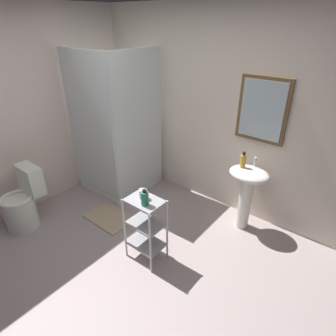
{
  "coord_description": "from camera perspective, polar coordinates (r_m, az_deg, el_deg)",
  "views": [
    {
      "loc": [
        1.65,
        -1.2,
        2.3
      ],
      "look_at": [
        0.02,
        0.82,
        0.91
      ],
      "focal_mm": 29.84,
      "sensor_mm": 36.0,
      "label": 1
    }
  ],
  "objects": [
    {
      "name": "ground_plane",
      "position": [
        3.08,
        -10.58,
        -20.97
      ],
      "size": [
        4.2,
        4.2,
        0.02
      ],
      "primitive_type": "cube",
      "color": "#A39291"
    },
    {
      "name": "wall_back",
      "position": [
        3.62,
        10.33,
        10.94
      ],
      "size": [
        4.2,
        0.14,
        2.5
      ],
      "color": "silver",
      "rests_on": "ground_plane"
    },
    {
      "name": "wall_left",
      "position": [
        3.85,
        -31.15,
        8.31
      ],
      "size": [
        0.1,
        4.2,
        2.5
      ],
      "primitive_type": "cube",
      "color": "silver",
      "rests_on": "ground_plane"
    },
    {
      "name": "shower_stall",
      "position": [
        4.16,
        -9.99,
        1.53
      ],
      "size": [
        0.92,
        0.92,
        2.0
      ],
      "color": "white",
      "rests_on": "ground_plane"
    },
    {
      "name": "pedestal_sink",
      "position": [
        3.38,
        15.87,
        -3.63
      ],
      "size": [
        0.46,
        0.37,
        0.81
      ],
      "color": "white",
      "rests_on": "ground_plane"
    },
    {
      "name": "sink_faucet",
      "position": [
        3.34,
        17.35,
        1.33
      ],
      "size": [
        0.03,
        0.03,
        0.1
      ],
      "primitive_type": "cylinder",
      "color": "silver",
      "rests_on": "pedestal_sink"
    },
    {
      "name": "toilet",
      "position": [
        3.86,
        -27.52,
        -6.41
      ],
      "size": [
        0.37,
        0.49,
        0.76
      ],
      "color": "white",
      "rests_on": "ground_plane"
    },
    {
      "name": "storage_cart",
      "position": [
        2.93,
        -4.6,
        -11.48
      ],
      "size": [
        0.38,
        0.28,
        0.74
      ],
      "color": "silver",
      "rests_on": "ground_plane"
    },
    {
      "name": "hand_soap_bottle",
      "position": [
        3.25,
        15.1,
        1.48
      ],
      "size": [
        0.06,
        0.06,
        0.19
      ],
      "color": "gold",
      "rests_on": "pedestal_sink"
    },
    {
      "name": "body_wash_bottle_green",
      "position": [
        2.64,
        -4.78,
        -6.15
      ],
      "size": [
        0.07,
        0.07,
        0.17
      ],
      "color": "#2D8B65",
      "rests_on": "storage_cart"
    },
    {
      "name": "rinse_cup",
      "position": [
        2.74,
        -5.12,
        -5.33
      ],
      "size": [
        0.08,
        0.08,
        0.1
      ],
      "primitive_type": "cylinder",
      "color": "silver",
      "rests_on": "storage_cart"
    },
    {
      "name": "bath_mat",
      "position": [
        3.77,
        -11.89,
        -9.9
      ],
      "size": [
        0.6,
        0.4,
        0.02
      ],
      "primitive_type": "cube",
      "color": "tan",
      "rests_on": "ground_plane"
    }
  ]
}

